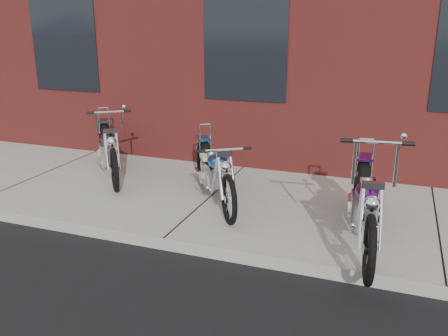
% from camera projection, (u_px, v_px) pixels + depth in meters
% --- Properties ---
extents(ground, '(120.00, 120.00, 0.00)m').
position_uv_depth(ground, '(164.00, 250.00, 5.52)').
color(ground, black).
rests_on(ground, ground).
extents(sidewalk, '(22.00, 3.00, 0.15)m').
position_uv_depth(sidewalk, '(211.00, 201.00, 6.84)').
color(sidewalk, gray).
rests_on(sidewalk, ground).
extents(chopper_purple, '(0.59, 2.39, 1.34)m').
position_uv_depth(chopper_purple, '(365.00, 207.00, 5.26)').
color(chopper_purple, black).
rests_on(chopper_purple, sidewalk).
extents(chopper_blue, '(1.31, 1.89, 0.96)m').
position_uv_depth(chopper_blue, '(215.00, 173.00, 6.54)').
color(chopper_blue, black).
rests_on(chopper_blue, sidewalk).
extents(chopper_third, '(1.50, 1.86, 1.16)m').
position_uv_depth(chopper_third, '(109.00, 150.00, 7.66)').
color(chopper_third, black).
rests_on(chopper_third, sidewalk).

